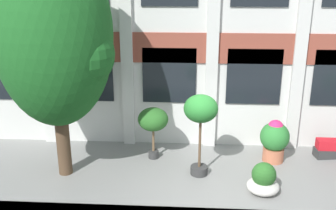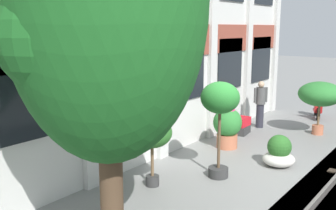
# 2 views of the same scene
# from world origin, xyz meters

# --- Properties ---
(ground_plane) EXTENTS (80.00, 80.00, 0.00)m
(ground_plane) POSITION_xyz_m (0.00, 0.00, 0.00)
(ground_plane) COLOR gray
(apartment_facade) EXTENTS (15.62, 0.64, 7.85)m
(apartment_facade) POSITION_xyz_m (-0.00, 2.94, 3.91)
(apartment_facade) COLOR silver
(apartment_facade) RESTS_ON ground
(broadleaf_tree) EXTENTS (3.07, 2.93, 6.16)m
(broadleaf_tree) POSITION_xyz_m (-3.99, 0.58, 3.71)
(broadleaf_tree) COLOR #4C3826
(broadleaf_tree) RESTS_ON ground
(potted_plant_wide_bowl) EXTENTS (0.81, 0.81, 0.81)m
(potted_plant_wide_bowl) POSITION_xyz_m (1.23, -0.12, 0.34)
(potted_plant_wide_bowl) COLOR beige
(potted_plant_wide_bowl) RESTS_ON ground
(potted_plant_glazed_jar) EXTENTS (0.83, 0.83, 1.26)m
(potted_plant_glazed_jar) POSITION_xyz_m (1.82, 1.67, 0.69)
(potted_plant_glazed_jar) COLOR #B76647
(potted_plant_glazed_jar) RESTS_ON ground
(potted_plant_low_pan) EXTENTS (1.39, 1.39, 1.74)m
(potted_plant_low_pan) POSITION_xyz_m (4.91, -0.01, 1.31)
(potted_plant_low_pan) COLOR #B76647
(potted_plant_low_pan) RESTS_ON ground
(potted_plant_terracotta_small) EXTENTS (0.89, 0.89, 2.26)m
(potted_plant_terracotta_small) POSITION_xyz_m (-0.34, 0.74, 1.74)
(potted_plant_terracotta_small) COLOR #333333
(potted_plant_terracotta_small) RESTS_ON ground
(potted_plant_square_trough) EXTENTS (0.76, 0.50, 0.55)m
(potted_plant_square_trough) POSITION_xyz_m (3.47, 2.02, 0.26)
(potted_plant_square_trough) COLOR #333333
(potted_plant_square_trough) RESTS_ON ground
(potted_plant_tall_urn) EXTENTS (0.88, 0.88, 1.56)m
(potted_plant_tall_urn) POSITION_xyz_m (-1.68, 1.65, 1.17)
(potted_plant_tall_urn) COLOR #333333
(potted_plant_tall_urn) RESTS_ON ground
(scooter_near_curb) EXTENTS (1.31, 0.71, 0.98)m
(scooter_near_curb) POSITION_xyz_m (7.40, 0.75, 0.44)
(scooter_near_curb) COLOR black
(scooter_near_curb) RESTS_ON ground
(resident_by_doorway) EXTENTS (0.45, 0.34, 1.63)m
(resident_by_doorway) POSITION_xyz_m (4.63, 1.90, 0.88)
(resident_by_doorway) COLOR #282833
(resident_by_doorway) RESTS_ON ground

